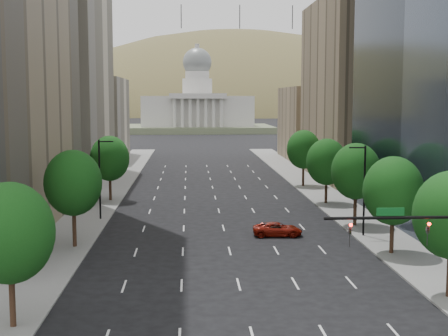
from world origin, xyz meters
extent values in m
cube|color=slate|center=(-15.50, 60.00, 0.07)|extent=(6.00, 200.00, 0.15)
cube|color=slate|center=(15.50, 60.00, 0.07)|extent=(6.00, 200.00, 0.15)
cube|color=beige|center=(-25.00, 103.00, 17.50)|extent=(14.00, 30.00, 35.00)
cube|color=beige|center=(-25.00, 136.00, 9.00)|extent=(14.00, 26.00, 18.00)
cube|color=#8C7759|center=(25.00, 100.00, 15.00)|extent=(14.00, 30.00, 30.00)
cube|color=#8C7759|center=(25.00, 133.00, 8.00)|extent=(14.00, 26.00, 16.00)
cylinder|color=#382316|center=(14.00, 48.00, 1.95)|extent=(0.36, 0.36, 3.90)
ellipsoid|color=#103D10|center=(14.00, 48.00, 5.62)|extent=(5.20, 5.20, 5.98)
cylinder|color=#382316|center=(14.00, 60.00, 2.05)|extent=(0.36, 0.36, 4.10)
ellipsoid|color=#103D10|center=(14.00, 60.00, 5.90)|extent=(5.20, 5.20, 5.98)
cylinder|color=#382316|center=(14.00, 74.00, 1.90)|extent=(0.36, 0.36, 3.80)
ellipsoid|color=#103D10|center=(14.00, 74.00, 5.47)|extent=(5.20, 5.20, 5.98)
cylinder|color=#382316|center=(14.00, 90.00, 2.00)|extent=(0.36, 0.36, 4.00)
ellipsoid|color=#103D10|center=(14.00, 90.00, 5.76)|extent=(5.20, 5.20, 5.98)
cylinder|color=#382316|center=(-14.00, 32.00, 2.00)|extent=(0.36, 0.36, 4.00)
ellipsoid|color=#103D10|center=(-14.00, 32.00, 5.76)|extent=(5.20, 5.20, 5.98)
cylinder|color=#382316|center=(-14.00, 52.00, 2.08)|extent=(0.36, 0.36, 4.15)
ellipsoid|color=#103D10|center=(-14.00, 52.00, 5.98)|extent=(5.20, 5.20, 5.98)
cylinder|color=#382316|center=(-14.00, 78.00, 1.98)|extent=(0.36, 0.36, 3.95)
ellipsoid|color=#103D10|center=(-14.00, 78.00, 5.69)|extent=(5.20, 5.20, 5.98)
cylinder|color=black|center=(13.50, 55.00, 4.50)|extent=(0.20, 0.20, 9.00)
cylinder|color=black|center=(12.70, 55.00, 8.80)|extent=(1.60, 0.14, 0.14)
cylinder|color=black|center=(-13.50, 65.00, 4.50)|extent=(0.20, 0.20, 9.00)
cylinder|color=black|center=(-12.70, 65.00, 8.80)|extent=(1.60, 0.14, 0.14)
cylinder|color=black|center=(8.50, 30.00, 6.80)|extent=(9.00, 0.18, 0.18)
imported|color=black|center=(10.00, 30.00, 6.25)|extent=(0.18, 0.22, 1.10)
imported|color=black|center=(5.50, 30.00, 6.25)|extent=(0.18, 0.22, 1.10)
sphere|color=#FF0C07|center=(10.00, 29.82, 6.45)|extent=(0.20, 0.20, 0.20)
sphere|color=#FF0C07|center=(5.50, 29.82, 6.45)|extent=(0.20, 0.20, 0.20)
cube|color=#0C591E|center=(7.80, 30.00, 7.15)|extent=(1.60, 0.06, 0.45)
cube|color=#596647|center=(0.00, 250.00, 1.25)|extent=(60.00, 40.00, 2.50)
cube|color=silver|center=(0.00, 250.00, 8.50)|extent=(44.00, 26.00, 12.00)
cube|color=silver|center=(0.00, 236.00, 14.50)|extent=(22.00, 4.00, 2.00)
cylinder|color=silver|center=(0.00, 250.00, 18.00)|extent=(12.00, 12.00, 7.00)
cylinder|color=silver|center=(0.00, 250.00, 23.00)|extent=(9.60, 9.60, 3.00)
sphere|color=slate|center=(0.00, 250.00, 28.10)|extent=(11.60, 11.60, 11.60)
cylinder|color=silver|center=(0.00, 250.00, 33.95)|extent=(1.80, 1.80, 2.50)
ellipsoid|color=brown|center=(-140.00, 560.00, -33.25)|extent=(380.00, 342.00, 190.00)
ellipsoid|color=brown|center=(40.00, 600.00, -42.00)|extent=(440.00, 396.00, 240.00)
ellipsoid|color=brown|center=(210.00, 640.00, -35.00)|extent=(360.00, 324.00, 200.00)
cylinder|color=black|center=(-10.00, 590.00, 90.00)|extent=(0.80, 0.80, 22.00)
cylinder|color=black|center=(45.00, 590.00, 90.00)|extent=(0.80, 0.80, 22.00)
cylinder|color=black|center=(95.00, 590.00, 90.00)|extent=(0.80, 0.80, 22.00)
imported|color=maroon|center=(5.12, 55.83, 0.68)|extent=(4.97, 2.47, 1.35)
camera|label=1|loc=(-3.57, -4.04, 13.52)|focal=49.82mm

